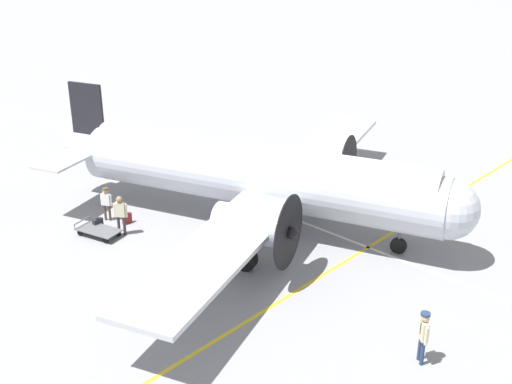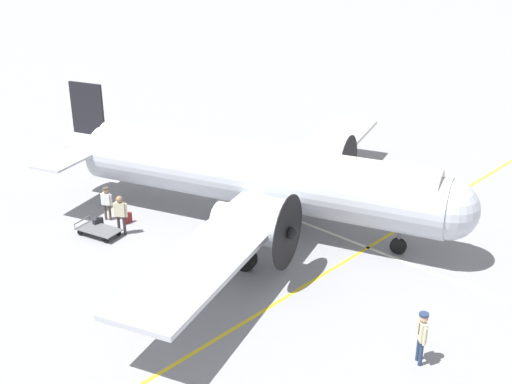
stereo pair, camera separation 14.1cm
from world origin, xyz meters
name	(u,v)px [view 1 (the left image)]	position (x,y,z in m)	size (l,w,h in m)	color
ground_plane	(256,225)	(0.00, 0.00, 0.00)	(300.00, 300.00, 0.00)	gray
apron_line_eastwest	(345,262)	(0.00, 5.03, 0.00)	(120.00, 0.16, 0.01)	gold
apron_line_northsouth	(280,214)	(-1.71, 0.00, 0.00)	(0.16, 120.00, 0.01)	silver
airliner_main	(264,176)	(-0.13, 0.39, 2.52)	(22.75, 19.56, 5.79)	#ADB2BC
crew_foreground	(423,332)	(3.67, 10.63, 1.17)	(0.45, 0.50, 1.86)	navy
passenger_boarding	(106,200)	(4.37, -5.45, 1.03)	(0.37, 0.49, 1.63)	#473D2D
ramp_agent	(120,211)	(4.80, -3.74, 1.14)	(0.42, 0.54, 1.86)	#2D2D33
suitcase_near_door	(98,224)	(5.25, -4.94, 0.27)	(0.47, 0.19, 0.58)	#232328
suitcase_upright_spare	(127,219)	(3.96, -4.50, 0.25)	(0.46, 0.15, 0.54)	maroon
baggage_cart	(98,230)	(5.59, -4.41, 0.28)	(1.48, 2.16, 0.56)	#56565B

